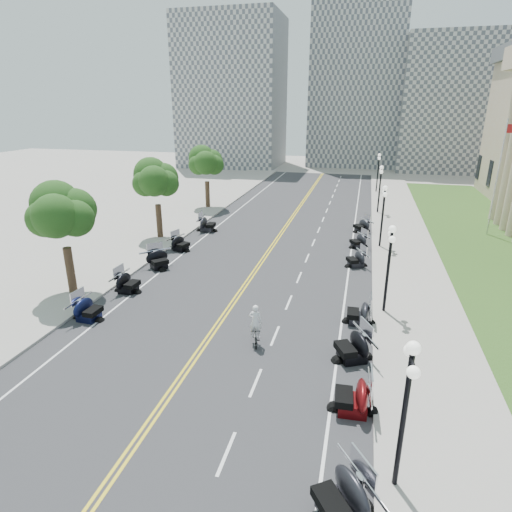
% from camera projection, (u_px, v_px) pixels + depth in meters
% --- Properties ---
extents(ground, '(160.00, 160.00, 0.00)m').
position_uv_depth(ground, '(215.00, 328.00, 22.43)').
color(ground, gray).
extents(road, '(16.00, 90.00, 0.01)m').
position_uv_depth(road, '(260.00, 263.00, 31.56)').
color(road, '#333335').
rests_on(road, ground).
extents(centerline_yellow_a, '(0.12, 90.00, 0.00)m').
position_uv_depth(centerline_yellow_a, '(259.00, 263.00, 31.59)').
color(centerline_yellow_a, yellow).
rests_on(centerline_yellow_a, road).
extents(centerline_yellow_b, '(0.12, 90.00, 0.00)m').
position_uv_depth(centerline_yellow_b, '(262.00, 263.00, 31.53)').
color(centerline_yellow_b, yellow).
rests_on(centerline_yellow_b, road).
extents(edge_line_north, '(0.12, 90.00, 0.00)m').
position_uv_depth(edge_line_north, '(349.00, 271.00, 30.08)').
color(edge_line_north, white).
rests_on(edge_line_north, road).
extents(edge_line_south, '(0.12, 90.00, 0.00)m').
position_uv_depth(edge_line_south, '(180.00, 256.00, 33.04)').
color(edge_line_south, white).
rests_on(edge_line_south, road).
extents(lane_dash_4, '(0.12, 2.00, 0.00)m').
position_uv_depth(lane_dash_4, '(226.00, 453.00, 14.38)').
color(lane_dash_4, white).
rests_on(lane_dash_4, road).
extents(lane_dash_5, '(0.12, 2.00, 0.00)m').
position_uv_depth(lane_dash_5, '(256.00, 382.00, 18.03)').
color(lane_dash_5, white).
rests_on(lane_dash_5, road).
extents(lane_dash_6, '(0.12, 2.00, 0.00)m').
position_uv_depth(lane_dash_6, '(275.00, 336.00, 21.69)').
color(lane_dash_6, white).
rests_on(lane_dash_6, road).
extents(lane_dash_7, '(0.12, 2.00, 0.00)m').
position_uv_depth(lane_dash_7, '(289.00, 302.00, 25.34)').
color(lane_dash_7, white).
rests_on(lane_dash_7, road).
extents(lane_dash_8, '(0.12, 2.00, 0.00)m').
position_uv_depth(lane_dash_8, '(299.00, 277.00, 28.99)').
color(lane_dash_8, white).
rests_on(lane_dash_8, road).
extents(lane_dash_9, '(0.12, 2.00, 0.00)m').
position_uv_depth(lane_dash_9, '(307.00, 258.00, 32.65)').
color(lane_dash_9, white).
rests_on(lane_dash_9, road).
extents(lane_dash_10, '(0.12, 2.00, 0.00)m').
position_uv_depth(lane_dash_10, '(314.00, 242.00, 36.30)').
color(lane_dash_10, white).
rests_on(lane_dash_10, road).
extents(lane_dash_11, '(0.12, 2.00, 0.00)m').
position_uv_depth(lane_dash_11, '(319.00, 230.00, 39.96)').
color(lane_dash_11, white).
rests_on(lane_dash_11, road).
extents(lane_dash_12, '(0.12, 2.00, 0.00)m').
position_uv_depth(lane_dash_12, '(323.00, 219.00, 43.61)').
color(lane_dash_12, white).
rests_on(lane_dash_12, road).
extents(lane_dash_13, '(0.12, 2.00, 0.00)m').
position_uv_depth(lane_dash_13, '(327.00, 210.00, 47.26)').
color(lane_dash_13, white).
rests_on(lane_dash_13, road).
extents(lane_dash_14, '(0.12, 2.00, 0.00)m').
position_uv_depth(lane_dash_14, '(330.00, 203.00, 50.92)').
color(lane_dash_14, white).
rests_on(lane_dash_14, road).
extents(lane_dash_15, '(0.12, 2.00, 0.00)m').
position_uv_depth(lane_dash_15, '(333.00, 196.00, 54.57)').
color(lane_dash_15, white).
rests_on(lane_dash_15, road).
extents(lane_dash_16, '(0.12, 2.00, 0.00)m').
position_uv_depth(lane_dash_16, '(335.00, 190.00, 58.23)').
color(lane_dash_16, white).
rests_on(lane_dash_16, road).
extents(lane_dash_17, '(0.12, 2.00, 0.00)m').
position_uv_depth(lane_dash_17, '(337.00, 185.00, 61.88)').
color(lane_dash_17, white).
rests_on(lane_dash_17, road).
extents(lane_dash_18, '(0.12, 2.00, 0.00)m').
position_uv_depth(lane_dash_18, '(339.00, 181.00, 65.53)').
color(lane_dash_18, white).
rests_on(lane_dash_18, road).
extents(lane_dash_19, '(0.12, 2.00, 0.00)m').
position_uv_depth(lane_dash_19, '(341.00, 177.00, 69.19)').
color(lane_dash_19, white).
rests_on(lane_dash_19, road).
extents(sidewalk_north, '(5.00, 90.00, 0.15)m').
position_uv_depth(sidewalk_north, '(410.00, 276.00, 29.11)').
color(sidewalk_north, '#9E9991').
rests_on(sidewalk_north, ground).
extents(sidewalk_south, '(5.00, 90.00, 0.15)m').
position_uv_depth(sidewalk_south, '(132.00, 251.00, 33.97)').
color(sidewalk_south, '#9E9991').
rests_on(sidewalk_south, ground).
extents(lawn, '(9.00, 60.00, 0.10)m').
position_uv_depth(lawn, '(492.00, 248.00, 34.81)').
color(lawn, '#356023').
rests_on(lawn, ground).
extents(distant_block_a, '(18.00, 14.00, 26.00)m').
position_uv_depth(distant_block_a, '(232.00, 93.00, 78.87)').
color(distant_block_a, gray).
rests_on(distant_block_a, ground).
extents(distant_block_b, '(16.00, 12.00, 30.00)m').
position_uv_depth(distant_block_b, '(356.00, 82.00, 78.60)').
color(distant_block_b, gray).
rests_on(distant_block_b, ground).
extents(distant_block_c, '(20.00, 14.00, 22.00)m').
position_uv_depth(distant_block_c, '(461.00, 105.00, 73.03)').
color(distant_block_c, gray).
rests_on(distant_block_c, ground).
extents(street_lamp_1, '(0.50, 1.20, 4.90)m').
position_uv_depth(street_lamp_1, '(403.00, 418.00, 12.26)').
color(street_lamp_1, black).
rests_on(street_lamp_1, sidewalk_north).
extents(street_lamp_2, '(0.50, 1.20, 4.90)m').
position_uv_depth(street_lamp_2, '(388.00, 270.00, 23.23)').
color(street_lamp_2, black).
rests_on(street_lamp_2, sidewalk_north).
extents(street_lamp_3, '(0.50, 1.20, 4.90)m').
position_uv_depth(street_lamp_3, '(382.00, 217.00, 34.19)').
color(street_lamp_3, black).
rests_on(street_lamp_3, sidewalk_north).
extents(street_lamp_4, '(0.50, 1.20, 4.90)m').
position_uv_depth(street_lamp_4, '(380.00, 189.00, 45.15)').
color(street_lamp_4, black).
rests_on(street_lamp_4, sidewalk_north).
extents(street_lamp_5, '(0.50, 1.20, 4.90)m').
position_uv_depth(street_lamp_5, '(378.00, 173.00, 56.11)').
color(street_lamp_5, black).
rests_on(street_lamp_5, sidewalk_north).
extents(flagpole, '(1.10, 0.20, 10.00)m').
position_uv_depth(flagpole, '(497.00, 179.00, 36.69)').
color(flagpole, silver).
rests_on(flagpole, ground).
extents(tree_2, '(4.80, 4.80, 9.20)m').
position_uv_depth(tree_2, '(62.00, 219.00, 24.98)').
color(tree_2, '#235619').
rests_on(tree_2, sidewalk_south).
extents(tree_3, '(4.80, 4.80, 9.20)m').
position_uv_depth(tree_3, '(156.00, 184.00, 35.94)').
color(tree_3, '#235619').
rests_on(tree_3, sidewalk_south).
extents(tree_4, '(4.80, 4.80, 9.20)m').
position_uv_depth(tree_4, '(206.00, 166.00, 46.90)').
color(tree_4, '#235619').
rests_on(tree_4, sidewalk_south).
extents(motorcycle_n_3, '(3.03, 3.03, 1.52)m').
position_uv_depth(motorcycle_n_3, '(342.00, 495.00, 11.97)').
color(motorcycle_n_3, black).
rests_on(motorcycle_n_3, road).
extents(motorcycle_n_4, '(2.22, 2.22, 1.48)m').
position_uv_depth(motorcycle_n_4, '(353.00, 395.00, 16.13)').
color(motorcycle_n_4, '#590A0C').
rests_on(motorcycle_n_4, road).
extents(motorcycle_n_5, '(2.91, 2.91, 1.51)m').
position_uv_depth(motorcycle_n_5, '(353.00, 345.00, 19.42)').
color(motorcycle_n_5, black).
rests_on(motorcycle_n_5, road).
extents(motorcycle_n_6, '(1.99, 1.99, 1.36)m').
position_uv_depth(motorcycle_n_6, '(359.00, 312.00, 22.72)').
color(motorcycle_n_6, black).
rests_on(motorcycle_n_6, road).
extents(motorcycle_n_8, '(2.45, 2.45, 1.28)m').
position_uv_depth(motorcycle_n_8, '(356.00, 258.00, 30.75)').
color(motorcycle_n_8, black).
rests_on(motorcycle_n_8, road).
extents(motorcycle_n_9, '(2.45, 2.45, 1.25)m').
position_uv_depth(motorcycle_n_9, '(358.00, 240.00, 34.87)').
color(motorcycle_n_9, black).
rests_on(motorcycle_n_9, road).
extents(motorcycle_n_10, '(2.62, 2.62, 1.31)m').
position_uv_depth(motorcycle_n_10, '(362.00, 225.00, 39.14)').
color(motorcycle_n_10, black).
rests_on(motorcycle_n_10, road).
extents(motorcycle_s_5, '(2.03, 2.03, 1.36)m').
position_uv_depth(motorcycle_s_5, '(88.00, 308.00, 23.11)').
color(motorcycle_s_5, black).
rests_on(motorcycle_s_5, road).
extents(motorcycle_s_6, '(2.02, 2.02, 1.36)m').
position_uv_depth(motorcycle_s_6, '(128.00, 282.00, 26.55)').
color(motorcycle_s_6, black).
rests_on(motorcycle_s_6, road).
extents(motorcycle_s_7, '(2.89, 2.89, 1.43)m').
position_uv_depth(motorcycle_s_7, '(158.00, 259.00, 30.41)').
color(motorcycle_s_7, black).
rests_on(motorcycle_s_7, road).
extents(motorcycle_s_8, '(2.35, 2.35, 1.31)m').
position_uv_depth(motorcycle_s_8, '(181.00, 243.00, 34.13)').
color(motorcycle_s_8, black).
rests_on(motorcycle_s_8, road).
extents(motorcycle_s_9, '(2.27, 2.27, 1.50)m').
position_uv_depth(motorcycle_s_9, '(207.00, 223.00, 39.35)').
color(motorcycle_s_9, black).
rests_on(motorcycle_s_9, road).
extents(bicycle, '(0.89, 1.64, 0.95)m').
position_uv_depth(bicycle, '(255.00, 335.00, 20.81)').
color(bicycle, '#A51414').
rests_on(bicycle, road).
extents(cyclist_rider, '(0.64, 0.42, 1.75)m').
position_uv_depth(cyclist_rider, '(255.00, 310.00, 20.36)').
color(cyclist_rider, silver).
rests_on(cyclist_rider, bicycle).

